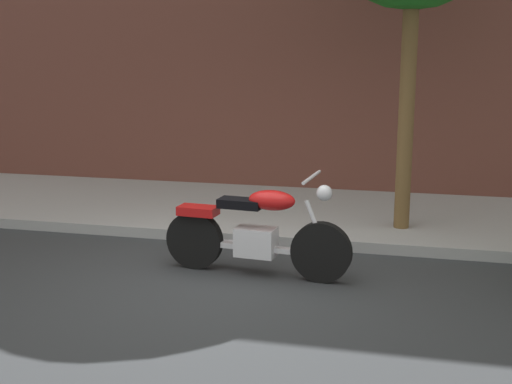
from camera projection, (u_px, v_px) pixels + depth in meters
ground_plane at (221, 283)px, 7.20m from camera, size 60.00×60.00×0.00m
sidewalk at (278, 212)px, 10.02m from camera, size 23.67×3.12×0.14m
motorcycle at (256, 233)px, 7.37m from camera, size 2.13×0.70×1.16m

